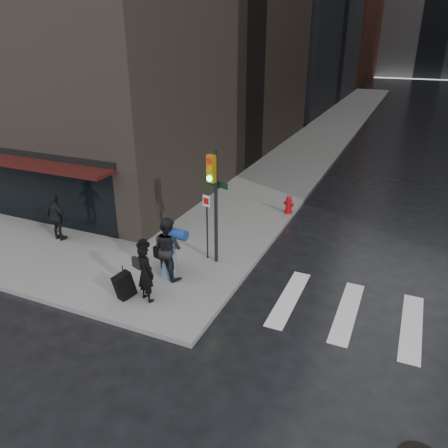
{
  "coord_description": "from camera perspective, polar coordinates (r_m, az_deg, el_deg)",
  "views": [
    {
      "loc": [
        6.02,
        -9.2,
        6.81
      ],
      "look_at": [
        0.94,
        2.29,
        1.3
      ],
      "focal_mm": 35.0,
      "sensor_mm": 36.0,
      "label": 1
    }
  ],
  "objects": [
    {
      "name": "man_greycoat",
      "position": [
        16.09,
        -20.96,
        0.83
      ],
      "size": [
        1.04,
        0.57,
        1.68
      ],
      "rotation": [
        0.0,
        0.0,
        2.98
      ],
      "color": "black",
      "rests_on": "ground"
    },
    {
      "name": "traffic_light",
      "position": [
        12.96,
        -1.42,
        4.07
      ],
      "size": [
        0.88,
        0.51,
        3.58
      ],
      "rotation": [
        0.0,
        0.0,
        -0.25
      ],
      "color": "black",
      "rests_on": "ground"
    },
    {
      "name": "crosswalk",
      "position": [
        12.35,
        27.06,
        -12.75
      ],
      "size": [
        8.5,
        3.0,
        0.01
      ],
      "color": "silver",
      "rests_on": "ground"
    },
    {
      "name": "sidewalk_left",
      "position": [
        37.31,
        14.53,
        12.56
      ],
      "size": [
        4.0,
        50.0,
        0.15
      ],
      "primitive_type": "cube",
      "color": "slate",
      "rests_on": "ground"
    },
    {
      "name": "fire_hydrant",
      "position": [
        17.67,
        8.44,
        2.41
      ],
      "size": [
        0.42,
        0.32,
        0.73
      ],
      "rotation": [
        0.0,
        0.0,
        -0.31
      ],
      "color": "#B40B10",
      "rests_on": "ground"
    },
    {
      "name": "man_overcoat",
      "position": [
        11.9,
        -10.8,
        -6.54
      ],
      "size": [
        1.18,
        0.82,
        1.81
      ],
      "rotation": [
        0.0,
        0.0,
        2.78
      ],
      "color": "black",
      "rests_on": "ground"
    },
    {
      "name": "man_jeans",
      "position": [
        12.78,
        -7.32,
        -3.11
      ],
      "size": [
        1.31,
        0.99,
        1.88
      ],
      "rotation": [
        0.0,
        0.0,
        2.86
      ],
      "color": "black",
      "rests_on": "ground"
    },
    {
      "name": "ground",
      "position": [
        12.93,
        -8.01,
        -8.36
      ],
      "size": [
        140.0,
        140.0,
        0.0
      ],
      "primitive_type": "plane",
      "color": "black",
      "rests_on": "ground"
    },
    {
      "name": "storefront",
      "position": [
        17.82,
        -24.71,
        5.24
      ],
      "size": [
        8.4,
        1.11,
        2.83
      ],
      "color": "black",
      "rests_on": "ground"
    }
  ]
}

